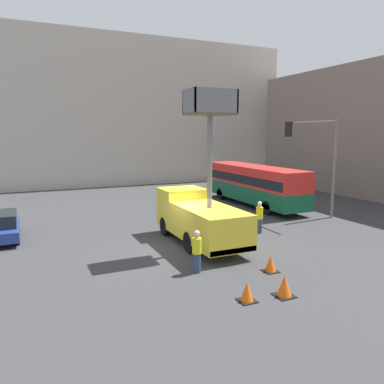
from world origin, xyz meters
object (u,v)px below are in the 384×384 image
at_px(road_worker_near_truck, 197,252).
at_px(road_worker_directing, 259,217).
at_px(traffic_light_pole, 319,151).
at_px(traffic_cone_near_truck, 284,286).
at_px(traffic_cone_far_side, 271,264).
at_px(parked_car_curbside, 1,226).
at_px(city_bus, 254,182).
at_px(traffic_cone_mid_road, 247,292).
at_px(utility_truck, 199,215).

bearing_deg(road_worker_near_truck, road_worker_directing, -83.84).
bearing_deg(traffic_light_pole, traffic_cone_near_truck, -137.06).
relative_size(road_worker_near_truck, traffic_cone_far_side, 2.57).
bearing_deg(traffic_cone_near_truck, road_worker_near_truck, 118.96).
height_order(traffic_cone_far_side, parked_car_curbside, parked_car_curbside).
distance_m(city_bus, traffic_cone_mid_road, 17.22).
relative_size(city_bus, parked_car_curbside, 2.41).
bearing_deg(traffic_cone_near_truck, road_worker_directing, 61.63).
height_order(road_worker_near_truck, traffic_cone_mid_road, road_worker_near_truck).
bearing_deg(city_bus, road_worker_directing, 162.98).
distance_m(traffic_cone_mid_road, parked_car_curbside, 13.97).
distance_m(traffic_light_pole, parked_car_curbside, 19.14).
distance_m(utility_truck, traffic_cone_near_truck, 7.01).
distance_m(road_worker_near_truck, road_worker_directing, 7.00).
bearing_deg(road_worker_directing, traffic_cone_mid_road, -0.90).
xyz_separation_m(city_bus, traffic_cone_near_truck, (-8.25, -14.39, -1.43)).
distance_m(road_worker_directing, traffic_cone_near_truck, 8.28).
xyz_separation_m(road_worker_near_truck, traffic_cone_near_truck, (1.81, -3.27, -0.51)).
bearing_deg(utility_truck, traffic_cone_far_side, -78.71).
bearing_deg(parked_car_curbside, city_bus, 8.56).
bearing_deg(utility_truck, road_worker_near_truck, -116.40).
height_order(traffic_cone_near_truck, parked_car_curbside, parked_car_curbside).
xyz_separation_m(traffic_cone_far_side, parked_car_curbside, (-10.17, 9.65, 0.42)).
bearing_deg(traffic_cone_far_side, parked_car_curbside, 136.51).
height_order(utility_truck, traffic_light_pole, utility_truck).
xyz_separation_m(utility_truck, parked_car_curbside, (-9.21, 4.84, -0.75)).
bearing_deg(road_worker_directing, traffic_cone_near_truck, 7.65).
bearing_deg(road_worker_near_truck, traffic_cone_far_side, -141.31).
relative_size(road_worker_directing, parked_car_curbside, 0.41).
height_order(utility_truck, parked_car_curbside, utility_truck).
bearing_deg(utility_truck, parked_car_curbside, 152.26).
xyz_separation_m(road_worker_directing, traffic_cone_far_side, (-2.96, -5.16, -0.59)).
relative_size(utility_truck, traffic_cone_near_truck, 9.95).
height_order(traffic_light_pole, parked_car_curbside, traffic_light_pole).
xyz_separation_m(utility_truck, traffic_cone_near_truck, (-0.00, -6.92, -1.14)).
relative_size(road_worker_near_truck, road_worker_directing, 0.96).
bearing_deg(road_worker_near_truck, traffic_cone_mid_road, 159.06).
xyz_separation_m(city_bus, traffic_cone_mid_road, (-9.64, -14.20, -1.48)).
bearing_deg(traffic_cone_near_truck, traffic_cone_mid_road, 171.80).
xyz_separation_m(traffic_light_pole, traffic_cone_far_side, (-8.35, -6.55, -4.11)).
bearing_deg(traffic_light_pole, traffic_cone_mid_road, -141.65).
bearing_deg(traffic_cone_near_truck, parked_car_curbside, 128.04).
xyz_separation_m(traffic_cone_mid_road, traffic_cone_far_side, (2.35, 1.92, 0.00)).
relative_size(traffic_light_pole, parked_car_curbside, 1.47).
relative_size(traffic_cone_near_truck, traffic_cone_mid_road, 1.13).
bearing_deg(traffic_cone_mid_road, road_worker_near_truck, 97.83).
bearing_deg(traffic_cone_near_truck, utility_truck, 89.96).
height_order(road_worker_near_truck, traffic_cone_far_side, road_worker_near_truck).
xyz_separation_m(utility_truck, city_bus, (8.25, 7.47, 0.30)).
bearing_deg(road_worker_directing, traffic_cone_far_side, 6.12).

